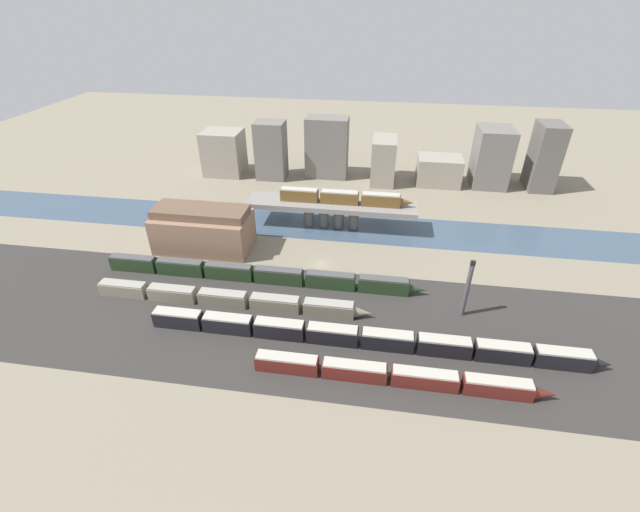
{
  "coord_description": "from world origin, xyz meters",
  "views": [
    {
      "loc": [
        14.46,
        -96.27,
        64.18
      ],
      "look_at": [
        0.0,
        -0.67,
        3.26
      ],
      "focal_mm": 24.0,
      "sensor_mm": 36.0,
      "label": 1
    }
  ],
  "objects_px": {
    "train_on_bridge": "(344,198)",
    "signal_tower": "(467,289)",
    "train_yard_far": "(229,299)",
    "train_yard_outer": "(258,274)",
    "warehouse_building": "(203,229)",
    "train_yard_near": "(397,376)",
    "train_yard_mid": "(366,338)"
  },
  "relations": [
    {
      "from": "train_on_bridge",
      "to": "train_yard_near",
      "type": "height_order",
      "value": "train_on_bridge"
    },
    {
      "from": "train_on_bridge",
      "to": "train_yard_near",
      "type": "distance_m",
      "value": 63.72
    },
    {
      "from": "train_yard_outer",
      "to": "signal_tower",
      "type": "distance_m",
      "value": 50.61
    },
    {
      "from": "train_yard_mid",
      "to": "train_yard_outer",
      "type": "height_order",
      "value": "train_yard_outer"
    },
    {
      "from": "train_on_bridge",
      "to": "train_yard_near",
      "type": "xyz_separation_m",
      "value": [
        16.64,
        -60.95,
        -8.32
      ]
    },
    {
      "from": "train_on_bridge",
      "to": "train_yard_mid",
      "type": "bearing_deg",
      "value": -78.87
    },
    {
      "from": "signal_tower",
      "to": "train_yard_outer",
      "type": "bearing_deg",
      "value": 173.27
    },
    {
      "from": "train_yard_near",
      "to": "signal_tower",
      "type": "bearing_deg",
      "value": 56.44
    },
    {
      "from": "train_on_bridge",
      "to": "train_yard_outer",
      "type": "height_order",
      "value": "train_on_bridge"
    },
    {
      "from": "train_yard_far",
      "to": "signal_tower",
      "type": "xyz_separation_m",
      "value": [
        54.21,
        4.59,
        5.46
      ]
    },
    {
      "from": "train_yard_far",
      "to": "train_yard_outer",
      "type": "distance_m",
      "value": 11.31
    },
    {
      "from": "train_yard_far",
      "to": "signal_tower",
      "type": "distance_m",
      "value": 54.68
    },
    {
      "from": "warehouse_building",
      "to": "train_yard_mid",
      "type": "bearing_deg",
      "value": -34.64
    },
    {
      "from": "train_yard_mid",
      "to": "signal_tower",
      "type": "relative_size",
      "value": 6.46
    },
    {
      "from": "train_yard_far",
      "to": "warehouse_building",
      "type": "relative_size",
      "value": 2.48
    },
    {
      "from": "train_on_bridge",
      "to": "warehouse_building",
      "type": "distance_m",
      "value": 42.51
    },
    {
      "from": "train_yard_far",
      "to": "signal_tower",
      "type": "height_order",
      "value": "signal_tower"
    },
    {
      "from": "train_yard_mid",
      "to": "train_yard_far",
      "type": "xyz_separation_m",
      "value": [
        -32.76,
        8.81,
        -0.25
      ]
    },
    {
      "from": "train_on_bridge",
      "to": "train_yard_mid",
      "type": "distance_m",
      "value": 53.35
    },
    {
      "from": "train_yard_near",
      "to": "train_yard_far",
      "type": "bearing_deg",
      "value": 155.33
    },
    {
      "from": "train_yard_near",
      "to": "train_yard_far",
      "type": "height_order",
      "value": "train_yard_near"
    },
    {
      "from": "train_on_bridge",
      "to": "signal_tower",
      "type": "height_order",
      "value": "signal_tower"
    },
    {
      "from": "train_yard_near",
      "to": "train_yard_mid",
      "type": "height_order",
      "value": "train_yard_mid"
    },
    {
      "from": "train_on_bridge",
      "to": "warehouse_building",
      "type": "bearing_deg",
      "value": -154.25
    },
    {
      "from": "train_yard_mid",
      "to": "train_yard_outer",
      "type": "relative_size",
      "value": 1.15
    },
    {
      "from": "train_yard_near",
      "to": "train_yard_mid",
      "type": "xyz_separation_m",
      "value": [
        -6.46,
        9.21,
        0.2
      ]
    },
    {
      "from": "train_on_bridge",
      "to": "train_yard_outer",
      "type": "relative_size",
      "value": 0.49
    },
    {
      "from": "train_yard_near",
      "to": "warehouse_building",
      "type": "height_order",
      "value": "warehouse_building"
    },
    {
      "from": "train_yard_far",
      "to": "train_on_bridge",
      "type": "bearing_deg",
      "value": 62.26
    },
    {
      "from": "train_on_bridge",
      "to": "train_yard_far",
      "type": "bearing_deg",
      "value": -117.74
    },
    {
      "from": "train_yard_near",
      "to": "signal_tower",
      "type": "height_order",
      "value": "signal_tower"
    },
    {
      "from": "train_yard_outer",
      "to": "train_on_bridge",
      "type": "bearing_deg",
      "value": 60.48
    }
  ]
}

